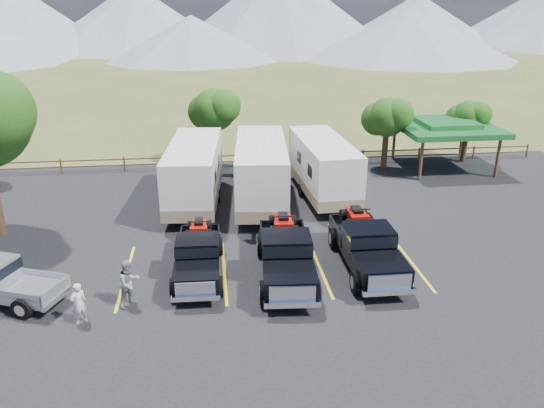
{
  "coord_description": "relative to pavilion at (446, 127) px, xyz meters",
  "views": [
    {
      "loc": [
        -2.32,
        -15.6,
        10.55
      ],
      "look_at": [
        0.4,
        7.4,
        1.6
      ],
      "focal_mm": 35.0,
      "sensor_mm": 36.0,
      "label": 1
    }
  ],
  "objects": [
    {
      "name": "trailer_left",
      "position": [
        -16.27,
        -5.2,
        -0.97
      ],
      "size": [
        3.18,
        9.83,
        3.4
      ],
      "rotation": [
        0.0,
        0.0,
        -0.08
      ],
      "color": "silver",
      "rests_on": "asphalt_lot"
    },
    {
      "name": "rig_right",
      "position": [
        -9.07,
        -13.23,
        -1.74
      ],
      "size": [
        2.26,
        6.28,
        2.09
      ],
      "rotation": [
        0.0,
        0.0,
        -0.01
      ],
      "color": "black",
      "rests_on": "asphalt_lot"
    },
    {
      "name": "tree_ne_b",
      "position": [
        1.98,
        1.01,
        0.34
      ],
      "size": [
        2.77,
        2.59,
        4.27
      ],
      "color": "black",
      "rests_on": "ground"
    },
    {
      "name": "tree_ne_a",
      "position": [
        -4.03,
        0.01,
        0.69
      ],
      "size": [
        3.11,
        2.92,
        4.76
      ],
      "color": "black",
      "rests_on": "ground"
    },
    {
      "name": "person_b",
      "position": [
        -18.48,
        -15.23,
        -1.84
      ],
      "size": [
        1.12,
        1.11,
        1.82
      ],
      "primitive_type": "imported",
      "rotation": [
        0.0,
        0.0,
        0.76
      ],
      "color": "gray",
      "rests_on": "asphalt_lot"
    },
    {
      "name": "rail_fence",
      "position": [
        -11.0,
        1.5,
        -2.18
      ],
      "size": [
        36.12,
        0.12,
        1.0
      ],
      "color": "brown",
      "rests_on": "ground"
    },
    {
      "name": "pavilion",
      "position": [
        0.0,
        0.0,
        0.0
      ],
      "size": [
        6.2,
        6.2,
        3.22
      ],
      "color": "brown",
      "rests_on": "ground"
    },
    {
      "name": "ground",
      "position": [
        -13.0,
        -17.0,
        -2.79
      ],
      "size": [
        320.0,
        320.0,
        0.0
      ],
      "primitive_type": "plane",
      "color": "#424F21",
      "rests_on": "ground"
    },
    {
      "name": "person_a",
      "position": [
        -20.07,
        -16.22,
        -1.97
      ],
      "size": [
        0.68,
        0.64,
        1.56
      ],
      "primitive_type": "imported",
      "rotation": [
        0.0,
        0.0,
        3.79
      ],
      "color": "silver",
      "rests_on": "asphalt_lot"
    },
    {
      "name": "trailer_right",
      "position": [
        -9.15,
        -4.76,
        -1.03
      ],
      "size": [
        2.82,
        9.47,
        3.29
      ],
      "rotation": [
        0.0,
        0.0,
        0.05
      ],
      "color": "silver",
      "rests_on": "asphalt_lot"
    },
    {
      "name": "stall_lines",
      "position": [
        -13.0,
        -13.0,
        -2.74
      ],
      "size": [
        12.12,
        5.5,
        0.01
      ],
      "color": "gold",
      "rests_on": "asphalt_lot"
    },
    {
      "name": "rig_left",
      "position": [
        -16.03,
        -13.07,
        -1.85
      ],
      "size": [
        2.09,
        5.6,
        1.85
      ],
      "rotation": [
        0.0,
        0.0,
        -0.03
      ],
      "color": "black",
      "rests_on": "asphalt_lot"
    },
    {
      "name": "mountain_range",
      "position": [
        -20.63,
        88.98,
        5.08
      ],
      "size": [
        209.0,
        71.0,
        20.0
      ],
      "color": "slate",
      "rests_on": "ground"
    },
    {
      "name": "asphalt_lot",
      "position": [
        -13.0,
        -14.0,
        -2.77
      ],
      "size": [
        44.0,
        34.0,
        0.04
      ],
      "primitive_type": "cube",
      "color": "black",
      "rests_on": "ground"
    },
    {
      "name": "rig_center",
      "position": [
        -12.51,
        -13.64,
        -1.74
      ],
      "size": [
        2.56,
        6.41,
        2.1
      ],
      "rotation": [
        0.0,
        0.0,
        -0.07
      ],
      "color": "black",
      "rests_on": "asphalt_lot"
    },
    {
      "name": "trailer_center",
      "position": [
        -12.72,
        -5.67,
        -0.91
      ],
      "size": [
        3.29,
        10.12,
        3.5
      ],
      "rotation": [
        0.0,
        0.0,
        -0.09
      ],
      "color": "silver",
      "rests_on": "asphalt_lot"
    },
    {
      "name": "tree_north",
      "position": [
        -15.03,
        2.02,
        1.05
      ],
      "size": [
        3.46,
        3.24,
        5.25
      ],
      "color": "black",
      "rests_on": "ground"
    }
  ]
}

